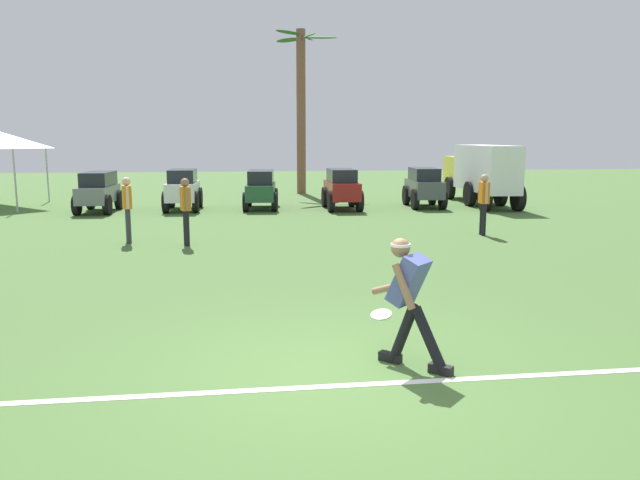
% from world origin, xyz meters
% --- Properties ---
extents(ground_plane, '(80.00, 80.00, 0.00)m').
position_xyz_m(ground_plane, '(0.00, 0.00, 0.00)').
color(ground_plane, '#466932').
extents(field_line_paint, '(20.90, 0.38, 0.01)m').
position_xyz_m(field_line_paint, '(0.00, -0.31, 0.00)').
color(field_line_paint, white).
rests_on(field_line_paint, ground_plane).
extents(frisbee_thrower, '(0.73, 0.96, 1.41)m').
position_xyz_m(frisbee_thrower, '(0.87, 0.16, 0.80)').
color(frisbee_thrower, black).
rests_on(frisbee_thrower, ground_plane).
extents(frisbee_in_flight, '(0.34, 0.34, 0.08)m').
position_xyz_m(frisbee_in_flight, '(0.67, 0.63, 0.45)').
color(frisbee_in_flight, white).
extents(teammate_near_sideline, '(0.28, 0.49, 1.56)m').
position_xyz_m(teammate_near_sideline, '(-3.63, 8.87, 0.94)').
color(teammate_near_sideline, '#33333D').
rests_on(teammate_near_sideline, ground_plane).
extents(teammate_midfield, '(0.23, 0.50, 1.56)m').
position_xyz_m(teammate_midfield, '(5.18, 8.98, 0.94)').
color(teammate_midfield, black).
rests_on(teammate_midfield, ground_plane).
extents(teammate_deep, '(0.28, 0.49, 1.56)m').
position_xyz_m(teammate_deep, '(-2.22, 8.34, 0.94)').
color(teammate_deep, black).
rests_on(teammate_deep, ground_plane).
extents(parked_car_slot_a, '(1.20, 2.43, 1.34)m').
position_xyz_m(parked_car_slot_a, '(-5.73, 15.39, 0.72)').
color(parked_car_slot_a, slate).
rests_on(parked_car_slot_a, ground_plane).
extents(parked_car_slot_b, '(1.19, 2.36, 1.40)m').
position_xyz_m(parked_car_slot_b, '(-2.97, 15.59, 0.74)').
color(parked_car_slot_b, silver).
rests_on(parked_car_slot_b, ground_plane).
extents(parked_car_slot_c, '(1.31, 2.47, 1.34)m').
position_xyz_m(parked_car_slot_c, '(-0.29, 15.73, 0.72)').
color(parked_car_slot_c, '#235133').
rests_on(parked_car_slot_c, ground_plane).
extents(parked_car_slot_d, '(1.16, 2.35, 1.40)m').
position_xyz_m(parked_car_slot_d, '(2.50, 15.19, 0.74)').
color(parked_car_slot_d, maroon).
rests_on(parked_car_slot_d, ground_plane).
extents(parked_car_slot_e, '(1.30, 2.41, 1.40)m').
position_xyz_m(parked_car_slot_e, '(5.55, 15.54, 0.74)').
color(parked_car_slot_e, '#474C51').
rests_on(parked_car_slot_e, ground_plane).
extents(box_truck, '(1.62, 5.95, 2.20)m').
position_xyz_m(box_truck, '(7.90, 16.18, 1.23)').
color(box_truck, yellow).
rests_on(box_truck, ground_plane).
extents(palm_tree_left_of_centre, '(2.80, 2.87, 7.07)m').
position_xyz_m(palm_tree_left_of_centre, '(1.68, 21.50, 3.90)').
color(palm_tree_left_of_centre, brown).
rests_on(palm_tree_left_of_centre, ground_plane).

